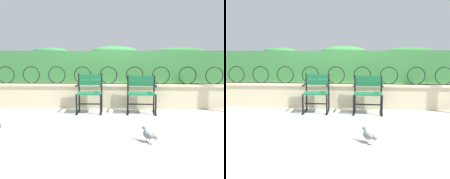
{
  "view_description": "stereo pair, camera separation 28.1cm",
  "coord_description": "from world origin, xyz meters",
  "views": [
    {
      "loc": [
        0.2,
        -4.99,
        1.25
      ],
      "look_at": [
        0.0,
        0.11,
        0.55
      ],
      "focal_mm": 38.89,
      "sensor_mm": 36.0,
      "label": 1
    },
    {
      "loc": [
        0.49,
        -4.98,
        1.25
      ],
      "look_at": [
        0.0,
        0.11,
        0.55
      ],
      "focal_mm": 38.89,
      "sensor_mm": 36.0,
      "label": 2
    }
  ],
  "objects": [
    {
      "name": "ground_plane",
      "position": [
        0.0,
        0.0,
        0.0
      ],
      "size": [
        60.0,
        60.0,
        0.0
      ],
      "primitive_type": "plane",
      "color": "#ADADA8"
    },
    {
      "name": "stone_wall",
      "position": [
        0.0,
        0.88,
        0.3
      ],
      "size": [
        6.66,
        0.41,
        0.59
      ],
      "color": "beige",
      "rests_on": "ground"
    },
    {
      "name": "iron_arch_fence",
      "position": [
        -0.1,
        0.8,
        0.78
      ],
      "size": [
        6.14,
        0.02,
        0.42
      ],
      "color": "black",
      "rests_on": "stone_wall"
    },
    {
      "name": "hedge_row",
      "position": [
        0.02,
        1.37,
        1.03
      ],
      "size": [
        6.53,
        0.63,
        0.93
      ],
      "color": "#387A3D",
      "rests_on": "stone_wall"
    },
    {
      "name": "park_chair_left",
      "position": [
        -0.51,
        0.36,
        0.46
      ],
      "size": [
        0.58,
        0.54,
        0.86
      ],
      "color": "#19663D",
      "rests_on": "ground"
    },
    {
      "name": "park_chair_right",
      "position": [
        0.64,
        0.38,
        0.46
      ],
      "size": [
        0.65,
        0.54,
        0.82
      ],
      "color": "#19663D",
      "rests_on": "ground"
    },
    {
      "name": "pigeon_far_side",
      "position": [
        0.6,
        -1.55,
        0.11
      ],
      "size": [
        0.22,
        0.24,
        0.22
      ],
      "color": "gray",
      "rests_on": "ground"
    }
  ]
}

